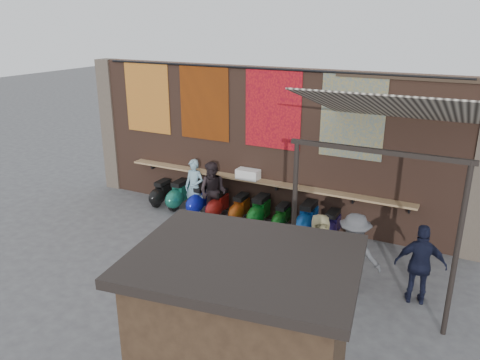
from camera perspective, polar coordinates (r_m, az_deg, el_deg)
The scene contains 33 objects.
ground at distance 10.83m, azimuth -3.12°, elevation -9.25°, with size 70.00×70.00×0.00m, color #474749.
brick_wall at distance 12.35m, azimuth 3.04°, elevation 4.34°, with size 10.00×0.40×4.00m, color brown.
pier_left at distance 15.17m, azimuth -15.28°, elevation 6.47°, with size 0.50×0.50×4.00m, color #4C4238.
eating_counter at distance 12.29m, azimuth 2.25°, elevation -0.12°, with size 8.00×0.32×0.05m, color #9E7A51.
shelf_box at distance 12.33m, azimuth 0.98°, elevation 0.72°, with size 0.61×0.32×0.26m, color white.
tapestry_redgold at distance 13.80m, azimuth -11.24°, elevation 9.81°, with size 1.50×0.02×2.00m, color maroon.
tapestry_sun at distance 12.72m, azimuth -4.39°, elevation 9.36°, with size 1.50×0.02×2.00m, color #BB470B.
tapestry_orange at distance 11.81m, azimuth 4.02°, elevation 8.61°, with size 1.50×0.02×2.00m, color red.
tapestry_multi at distance 11.19m, azimuth 13.54°, elevation 7.55°, with size 1.50×0.02×2.00m, color #245385.
hang_rail at distance 11.79m, azimuth 2.73°, elevation 13.43°, with size 0.06×0.06×9.50m, color black.
scooter_stool_0 at distance 13.73m, azimuth -9.58°, elevation -1.58°, with size 0.34×0.75×0.71m, color black, non-canonical shape.
scooter_stool_1 at distance 13.41m, azimuth -7.45°, elevation -1.80°, with size 0.38×0.83×0.79m, color #175D4B, non-canonical shape.
scooter_stool_2 at distance 12.99m, azimuth -4.99°, elevation -2.43°, with size 0.37×0.83×0.78m, color #0D1592, non-canonical shape.
scooter_stool_3 at distance 12.66m, azimuth -2.69°, elevation -3.00°, with size 0.36×0.80×0.76m, color maroon, non-canonical shape.
scooter_stool_4 at distance 12.45m, azimuth -0.00°, elevation -3.49°, with size 0.34×0.76×0.72m, color #933B0D, non-canonical shape.
scooter_stool_5 at distance 12.15m, azimuth 2.38°, elevation -3.86°, with size 0.38×0.85×0.81m, color #0C5817, non-canonical shape.
scooter_stool_6 at distance 11.99m, azimuth 5.09°, elevation -4.58°, with size 0.32×0.71×0.68m, color #0E4911, non-canonical shape.
scooter_stool_7 at distance 11.73m, azimuth 8.19°, elevation -4.81°, with size 0.40×0.89×0.85m, color navy, non-canonical shape.
scooter_stool_8 at distance 11.62m, azimuth 11.08°, elevation -5.54°, with size 0.35×0.77×0.73m, color #1A1244, non-canonical shape.
diner_left at distance 12.83m, azimuth -5.58°, elevation -0.87°, with size 0.57×0.37×1.56m, color #80A9BA.
diner_right at distance 12.35m, azimuth -3.32°, elevation -1.46°, with size 0.79×0.61×1.62m, color black.
shopper_navy at distance 9.47m, azimuth 21.14°, elevation -9.61°, with size 0.93×0.39×1.59m, color black.
shopper_grey at distance 9.42m, azimuth 13.65°, elevation -8.72°, with size 1.07×0.62×1.66m, color #4C4D51.
shopper_tan at distance 9.52m, azimuth 9.58°, elevation -8.52°, with size 0.75×0.49×1.54m, color #8F855B.
market_stall at distance 6.11m, azimuth 0.48°, elevation -20.50°, with size 2.30×1.72×2.49m, color black.
stall_roof at distance 5.37m, azimuth 0.52°, elevation -9.72°, with size 2.57×1.98×0.12m, color black.
stall_sign at distance 6.48m, azimuth 3.04°, elevation -11.88°, with size 1.20×0.04×0.50m, color gold.
stall_shelf at distance 6.99m, azimuth 2.90°, elevation -18.19°, with size 1.91×0.10×0.06m, color #473321.
awning_canvas at distance 9.34m, azimuth 18.56°, elevation 8.32°, with size 3.20×3.40×0.03m, color beige.
awning_ledger at distance 10.85m, azimuth 20.21°, elevation 11.66°, with size 3.30×0.08×0.12m, color #33261C.
awning_header at distance 7.99m, azimuth 16.43°, elevation 3.38°, with size 3.00×0.08×0.08m, color black.
awning_post_left at distance 8.85m, azimuth 6.59°, elevation -4.96°, with size 0.09×0.09×3.10m, color black.
awning_post_right at distance 8.41m, azimuth 24.88°, elevation -8.09°, with size 0.09×0.09×3.10m, color black.
Camera 1 is at (4.87, -8.20, 5.14)m, focal length 35.00 mm.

